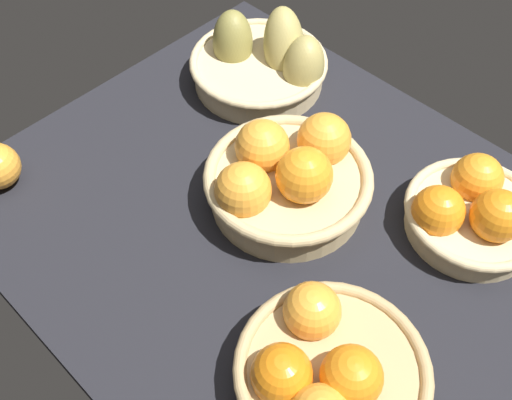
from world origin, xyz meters
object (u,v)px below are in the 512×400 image
at_px(basket_far_left_pears, 264,63).
at_px(basket_far_right, 472,212).
at_px(basket_center, 287,178).
at_px(basket_near_right, 326,373).

bearing_deg(basket_far_left_pears, basket_far_right, -3.51).
xyz_separation_m(basket_far_right, basket_center, (-0.23, -0.15, 0.01)).
xyz_separation_m(basket_near_right, basket_far_left_pears, (-0.45, 0.36, -0.00)).
distance_m(basket_far_left_pears, basket_center, 0.28).
distance_m(basket_near_right, basket_far_left_pears, 0.57).
bearing_deg(basket_near_right, basket_far_right, 91.20).
bearing_deg(basket_far_left_pears, basket_near_right, -38.64).
bearing_deg(basket_center, basket_far_left_pears, 141.18).
height_order(basket_near_right, basket_far_left_pears, basket_far_left_pears).
height_order(basket_near_right, basket_center, basket_center).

